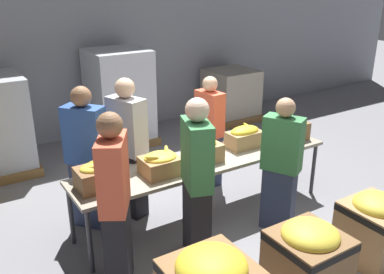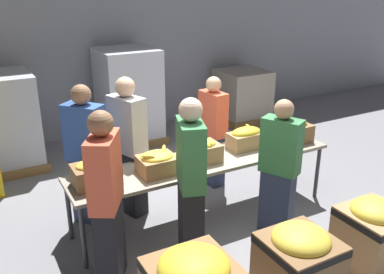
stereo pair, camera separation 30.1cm
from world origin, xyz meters
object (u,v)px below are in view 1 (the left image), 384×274
Objects in this scene: volunteer_3 at (197,182)px; volunteer_4 at (209,132)px; banana_box_0 at (100,175)px; banana_box_3 at (245,136)px; banana_box_4 at (290,129)px; volunteer_2 at (87,159)px; banana_box_2 at (204,150)px; pallet_stack_1 at (231,95)px; sorting_table at (205,163)px; pallet_stack_2 at (119,98)px; volunteer_1 at (115,204)px; volunteer_5 at (128,150)px; donation_bin_1 at (308,257)px; donation_bin_2 at (375,226)px; banana_box_1 at (160,163)px; volunteer_0 at (281,167)px.

volunteer_3 reaches higher than volunteer_4.
banana_box_3 is (1.92, 0.07, -0.00)m from banana_box_0.
volunteer_3 reaches higher than banana_box_4.
volunteer_2 is 1.79m from volunteer_4.
banana_box_2 is 0.38× the size of pallet_stack_1.
sorting_table is 3.82m from pallet_stack_1.
volunteer_2 is 1.37m from volunteer_3.
pallet_stack_2 is (-1.13, 2.91, -0.10)m from banana_box_4.
sorting_table is 1.36m from volunteer_2.
volunteer_4 is (1.91, 1.29, -0.09)m from volunteer_1.
banana_box_0 is 0.79m from volunteer_5.
pallet_stack_2 reaches higher than donation_bin_1.
volunteer_2 is (0.06, 0.57, -0.06)m from banana_box_0.
banana_box_3 is 0.27× the size of pallet_stack_2.
volunteer_3 is at bearing -129.11° from banana_box_2.
volunteer_5 is at bearing 48.92° from volunteer_2.
volunteer_5 is at bearing 29.93° from volunteer_3.
banana_box_0 is at bearing 144.80° from donation_bin_2.
donation_bin_1 is (-0.52, -2.35, -0.38)m from volunteer_4.
volunteer_4 is (1.18, 0.78, -0.12)m from banana_box_1.
volunteer_1 reaches higher than pallet_stack_2.
volunteer_3 reaches higher than pallet_stack_2.
banana_box_0 is 0.30× the size of volunteer_0.
banana_box_2 is 0.22× the size of volunteer_1.
sorting_table is 0.88m from volunteer_0.
sorting_table is 0.66m from banana_box_3.
volunteer_4 is at bearing 77.44° from donation_bin_1.
banana_box_1 is 0.61m from volunteer_5.
banana_box_4 is at bearing -1.84° from banana_box_2.
pallet_stack_1 is (1.28, 2.92, -0.41)m from banana_box_4.
volunteer_5 is (-1.36, 0.48, -0.04)m from banana_box_3.
volunteer_2 is at bearing 165.88° from banana_box_4.
banana_box_3 is at bearing 70.41° from donation_bin_1.
banana_box_4 is 2.09m from volunteer_5.
banana_box_2 reaches higher than banana_box_1.
banana_box_4 is at bearing 36.87° from volunteer_2.
banana_box_0 is 0.46× the size of pallet_stack_1.
volunteer_3 reaches higher than banana_box_2.
volunteer_3 reaches higher than volunteer_5.
banana_box_4 reaches higher than banana_box_2.
volunteer_4 is 2.43m from donation_bin_1.
banana_box_2 is at bearing -172.38° from banana_box_3.
banana_box_4 is 0.31× the size of volunteer_0.
volunteer_2 reaches higher than volunteer_0.
banana_box_1 is 0.40× the size of pallet_stack_1.
banana_box_1 reaches higher than donation_bin_1.
volunteer_1 reaches higher than donation_bin_1.
banana_box_3 is (0.63, 0.06, 0.19)m from sorting_table.
volunteer_5 is at bearing 163.02° from banana_box_4.
volunteer_1 reaches higher than volunteer_0.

